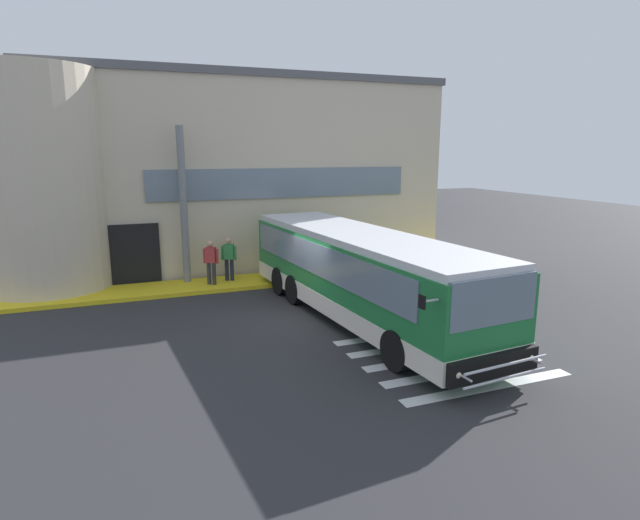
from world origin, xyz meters
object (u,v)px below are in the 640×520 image
entry_support_column (184,206)px  bus_main_foreground (360,277)px  passenger_by_doorway (229,256)px  passenger_near_column (211,260)px

entry_support_column → bus_main_foreground: size_ratio=0.50×
bus_main_foreground → passenger_by_doorway: 6.38m
entry_support_column → passenger_near_column: (0.80, -0.81, -2.00)m
bus_main_foreground → passenger_by_doorway: (-2.90, 5.68, -0.22)m
entry_support_column → passenger_near_column: entry_support_column is taller
bus_main_foreground → passenger_near_column: 6.43m
passenger_by_doorway → bus_main_foreground: bearing=-62.9°
bus_main_foreground → passenger_near_column: size_ratio=7.00×
passenger_near_column → passenger_by_doorway: 0.86m
entry_support_column → passenger_by_doorway: size_ratio=3.50×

